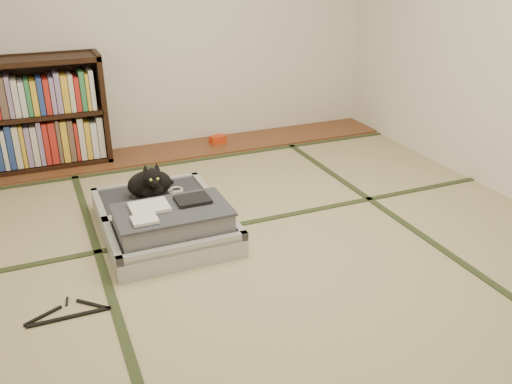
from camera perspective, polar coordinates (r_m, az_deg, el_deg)
name	(u,v)px	position (r m, az deg, el deg)	size (l,w,h in m)	color
floor	(270,251)	(3.41, 1.53, -6.19)	(4.50, 4.50, 0.00)	tan
wood_strip	(182,150)	(5.13, -7.75, 4.44)	(4.00, 0.50, 0.02)	brown
red_item	(218,139)	(5.24, -4.04, 5.55)	(0.15, 0.09, 0.07)	red
room_shell	(274,5)	(2.96, 1.86, 19.06)	(4.50, 4.50, 4.50)	white
tatami_borders	(241,217)	(3.81, -1.54, -2.68)	(4.00, 4.50, 0.01)	#2D381E
bookcase	(14,119)	(4.91, -24.16, 7.04)	(1.48, 0.34, 0.95)	black
suitcase	(165,220)	(3.59, -9.54, -2.93)	(0.79, 1.05, 0.31)	#B3B3B8
cat	(151,184)	(3.78, -11.05, 0.87)	(0.35, 0.35, 0.28)	black
cable_coil	(176,190)	(3.88, -8.44, 0.18)	(0.11, 0.11, 0.03)	white
hanger	(69,313)	(3.02, -19.08, -11.97)	(0.43, 0.20, 0.01)	black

